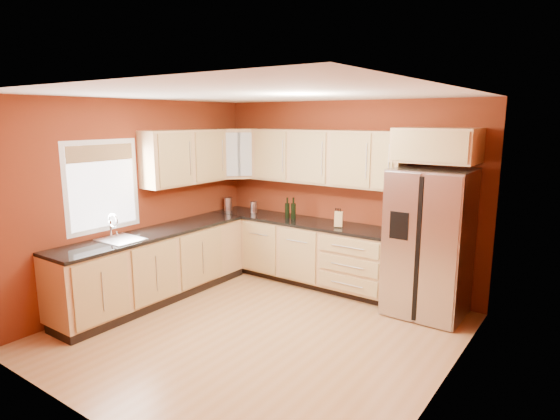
# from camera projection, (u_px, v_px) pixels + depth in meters

# --- Properties ---
(floor) EXTENTS (4.00, 4.00, 0.00)m
(floor) POSITION_uv_depth(u_px,v_px,m) (257.00, 332.00, 5.25)
(floor) COLOR #A87241
(floor) RESTS_ON ground
(ceiling) EXTENTS (4.00, 4.00, 0.00)m
(ceiling) POSITION_uv_depth(u_px,v_px,m) (255.00, 94.00, 4.75)
(ceiling) COLOR white
(ceiling) RESTS_ON wall_back
(wall_back) EXTENTS (4.00, 0.04, 2.60)m
(wall_back) POSITION_uv_depth(u_px,v_px,m) (344.00, 195.00, 6.60)
(wall_back) COLOR maroon
(wall_back) RESTS_ON floor
(wall_front) EXTENTS (4.00, 0.04, 2.60)m
(wall_front) POSITION_uv_depth(u_px,v_px,m) (86.00, 267.00, 3.40)
(wall_front) COLOR maroon
(wall_front) RESTS_ON floor
(wall_left) EXTENTS (0.04, 4.00, 2.60)m
(wall_left) POSITION_uv_depth(u_px,v_px,m) (137.00, 200.00, 6.13)
(wall_left) COLOR maroon
(wall_left) RESTS_ON floor
(wall_right) EXTENTS (0.04, 4.00, 2.60)m
(wall_right) POSITION_uv_depth(u_px,v_px,m) (446.00, 249.00, 3.86)
(wall_right) COLOR maroon
(wall_right) RESTS_ON floor
(base_cabinets_back) EXTENTS (2.90, 0.60, 0.88)m
(base_cabinets_back) POSITION_uv_depth(u_px,v_px,m) (299.00, 252.00, 6.84)
(base_cabinets_back) COLOR tan
(base_cabinets_back) RESTS_ON floor
(base_cabinets_left) EXTENTS (0.60, 2.80, 0.88)m
(base_cabinets_left) POSITION_uv_depth(u_px,v_px,m) (155.00, 267.00, 6.13)
(base_cabinets_left) COLOR tan
(base_cabinets_left) RESTS_ON floor
(countertop_back) EXTENTS (2.90, 0.62, 0.04)m
(countertop_back) POSITION_uv_depth(u_px,v_px,m) (299.00, 221.00, 6.74)
(countertop_back) COLOR black
(countertop_back) RESTS_ON base_cabinets_back
(countertop_left) EXTENTS (0.62, 2.80, 0.04)m
(countertop_left) POSITION_uv_depth(u_px,v_px,m) (154.00, 233.00, 6.04)
(countertop_left) COLOR black
(countertop_left) RESTS_ON base_cabinets_left
(upper_cabinets_back) EXTENTS (2.30, 0.33, 0.75)m
(upper_cabinets_back) POSITION_uv_depth(u_px,v_px,m) (324.00, 157.00, 6.50)
(upper_cabinets_back) COLOR tan
(upper_cabinets_back) RESTS_ON wall_back
(upper_cabinets_left) EXTENTS (0.33, 1.35, 0.75)m
(upper_cabinets_left) POSITION_uv_depth(u_px,v_px,m) (185.00, 157.00, 6.52)
(upper_cabinets_left) COLOR tan
(upper_cabinets_left) RESTS_ON wall_left
(corner_upper_cabinet) EXTENTS (0.67, 0.67, 0.75)m
(corner_upper_cabinet) POSITION_uv_depth(u_px,v_px,m) (238.00, 154.00, 7.18)
(corner_upper_cabinet) COLOR tan
(corner_upper_cabinet) RESTS_ON wall_back
(over_fridge_cabinet) EXTENTS (0.92, 0.60, 0.40)m
(over_fridge_cabinet) POSITION_uv_depth(u_px,v_px,m) (437.00, 145.00, 5.44)
(over_fridge_cabinet) COLOR tan
(over_fridge_cabinet) RESTS_ON wall_back
(refrigerator) EXTENTS (0.90, 0.75, 1.78)m
(refrigerator) POSITION_uv_depth(u_px,v_px,m) (429.00, 243.00, 5.61)
(refrigerator) COLOR silver
(refrigerator) RESTS_ON floor
(window) EXTENTS (0.03, 0.90, 1.00)m
(window) POSITION_uv_depth(u_px,v_px,m) (103.00, 186.00, 5.67)
(window) COLOR white
(window) RESTS_ON wall_left
(sink_faucet) EXTENTS (0.50, 0.42, 0.30)m
(sink_faucet) POSITION_uv_depth(u_px,v_px,m) (120.00, 228.00, 5.60)
(sink_faucet) COLOR silver
(sink_faucet) RESTS_ON countertop_left
(canister_left) EXTENTS (0.13, 0.13, 0.17)m
(canister_left) POSITION_uv_depth(u_px,v_px,m) (254.00, 207.00, 7.24)
(canister_left) COLOR silver
(canister_left) RESTS_ON countertop_back
(canister_right) EXTENTS (0.14, 0.14, 0.21)m
(canister_right) POSITION_uv_depth(u_px,v_px,m) (228.00, 204.00, 7.39)
(canister_right) COLOR silver
(canister_right) RESTS_ON countertop_back
(wine_bottle_a) EXTENTS (0.07, 0.07, 0.30)m
(wine_bottle_a) POSITION_uv_depth(u_px,v_px,m) (287.00, 208.00, 6.83)
(wine_bottle_a) COLOR black
(wine_bottle_a) RESTS_ON countertop_back
(wine_bottle_b) EXTENTS (0.07, 0.07, 0.32)m
(wine_bottle_b) POSITION_uv_depth(u_px,v_px,m) (293.00, 208.00, 6.77)
(wine_bottle_b) COLOR black
(wine_bottle_b) RESTS_ON countertop_back
(knife_block) EXTENTS (0.14, 0.13, 0.21)m
(knife_block) POSITION_uv_depth(u_px,v_px,m) (339.00, 219.00, 6.28)
(knife_block) COLOR tan
(knife_block) RESTS_ON countertop_back
(soap_dispenser) EXTENTS (0.08, 0.08, 0.21)m
(soap_dispenser) POSITION_uv_depth(u_px,v_px,m) (388.00, 225.00, 5.95)
(soap_dispenser) COLOR silver
(soap_dispenser) RESTS_ON countertop_back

